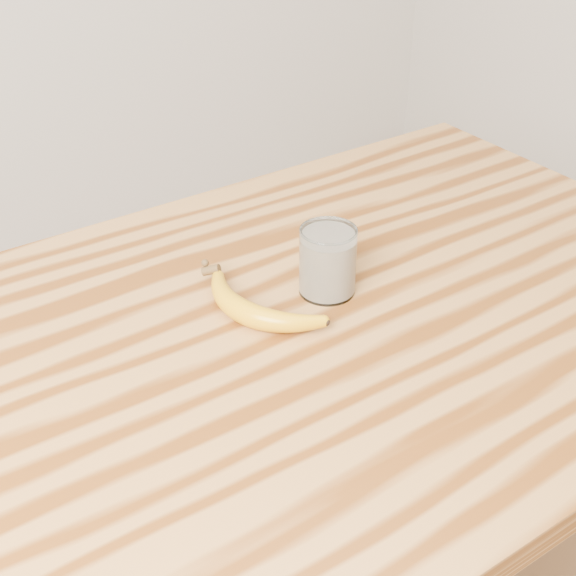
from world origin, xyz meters
TOP-DOWN VIEW (x-y plane):
  - table at (0.00, 0.00)m, footprint 1.20×0.80m
  - smoothie_glass at (0.04, 0.04)m, footprint 0.08×0.08m
  - banana at (-0.09, 0.04)m, footprint 0.17×0.28m

SIDE VIEW (x-z plane):
  - table at x=0.00m, z-range 0.32..1.22m
  - banana at x=-0.09m, z-range 0.90..0.93m
  - smoothie_glass at x=0.04m, z-range 0.90..0.99m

